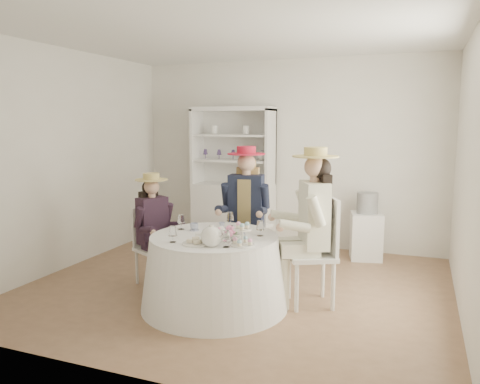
% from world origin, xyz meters
% --- Properties ---
extents(ground, '(4.50, 4.50, 0.00)m').
position_xyz_m(ground, '(0.00, 0.00, 0.00)').
color(ground, brown).
rests_on(ground, ground).
extents(ceiling, '(4.50, 4.50, 0.00)m').
position_xyz_m(ceiling, '(0.00, 0.00, 2.70)').
color(ceiling, white).
rests_on(ceiling, wall_back).
extents(wall_back, '(4.50, 0.00, 4.50)m').
position_xyz_m(wall_back, '(0.00, 2.00, 1.35)').
color(wall_back, silver).
rests_on(wall_back, ground).
extents(wall_front, '(4.50, 0.00, 4.50)m').
position_xyz_m(wall_front, '(0.00, -2.00, 1.35)').
color(wall_front, silver).
rests_on(wall_front, ground).
extents(wall_left, '(0.00, 4.50, 4.50)m').
position_xyz_m(wall_left, '(-2.25, 0.00, 1.35)').
color(wall_left, silver).
rests_on(wall_left, ground).
extents(wall_right, '(0.00, 4.50, 4.50)m').
position_xyz_m(wall_right, '(2.25, 0.00, 1.35)').
color(wall_right, silver).
rests_on(wall_right, ground).
extents(tea_table, '(1.45, 1.45, 0.72)m').
position_xyz_m(tea_table, '(-0.00, -0.59, 0.36)').
color(tea_table, white).
rests_on(tea_table, ground).
extents(hutch, '(1.28, 0.67, 2.03)m').
position_xyz_m(hutch, '(-0.75, 1.77, 0.72)').
color(hutch, silver).
rests_on(hutch, ground).
extents(side_table, '(0.47, 0.47, 0.62)m').
position_xyz_m(side_table, '(1.21, 1.63, 0.31)').
color(side_table, silver).
rests_on(side_table, ground).
extents(hatbox, '(0.32, 0.32, 0.27)m').
position_xyz_m(hatbox, '(1.21, 1.63, 0.75)').
color(hatbox, black).
rests_on(hatbox, side_table).
extents(guest_left, '(0.53, 0.48, 1.26)m').
position_xyz_m(guest_left, '(-0.89, -0.25, 0.71)').
color(guest_left, silver).
rests_on(guest_left, ground).
extents(guest_mid, '(0.57, 0.59, 1.54)m').
position_xyz_m(guest_mid, '(-0.03, 0.37, 0.87)').
color(guest_mid, silver).
rests_on(guest_mid, ground).
extents(guest_right, '(0.67, 0.60, 1.57)m').
position_xyz_m(guest_right, '(0.86, -0.20, 0.89)').
color(guest_right, silver).
rests_on(guest_right, ground).
extents(spare_chair, '(0.57, 0.57, 1.02)m').
position_xyz_m(spare_chair, '(-0.25, 0.98, 0.55)').
color(spare_chair, silver).
rests_on(spare_chair, ground).
extents(teacup_a, '(0.11, 0.11, 0.07)m').
position_xyz_m(teacup_a, '(-0.28, -0.46, 0.75)').
color(teacup_a, white).
rests_on(teacup_a, tea_table).
extents(teacup_b, '(0.07, 0.07, 0.06)m').
position_xyz_m(teacup_b, '(-0.05, -0.30, 0.75)').
color(teacup_b, white).
rests_on(teacup_b, tea_table).
extents(teacup_c, '(0.08, 0.08, 0.06)m').
position_xyz_m(teacup_c, '(0.21, -0.42, 0.75)').
color(teacup_c, white).
rests_on(teacup_c, tea_table).
extents(flower_bowl, '(0.29, 0.29, 0.06)m').
position_xyz_m(flower_bowl, '(0.21, -0.66, 0.74)').
color(flower_bowl, white).
rests_on(flower_bowl, tea_table).
extents(flower_arrangement, '(0.18, 0.19, 0.07)m').
position_xyz_m(flower_arrangement, '(0.18, -0.69, 0.81)').
color(flower_arrangement, pink).
rests_on(flower_arrangement, tea_table).
extents(table_teapot, '(0.27, 0.19, 0.20)m').
position_xyz_m(table_teapot, '(0.14, -0.95, 0.80)').
color(table_teapot, white).
rests_on(table_teapot, tea_table).
extents(sandwich_plate, '(0.25, 0.25, 0.06)m').
position_xyz_m(sandwich_plate, '(-0.03, -0.94, 0.73)').
color(sandwich_plate, white).
rests_on(sandwich_plate, tea_table).
extents(cupcake_stand, '(0.22, 0.22, 0.20)m').
position_xyz_m(cupcake_stand, '(0.38, -0.83, 0.79)').
color(cupcake_stand, white).
rests_on(cupcake_stand, tea_table).
extents(stemware_set, '(0.93, 0.90, 0.15)m').
position_xyz_m(stemware_set, '(-0.00, -0.59, 0.79)').
color(stemware_set, white).
rests_on(stemware_set, tea_table).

